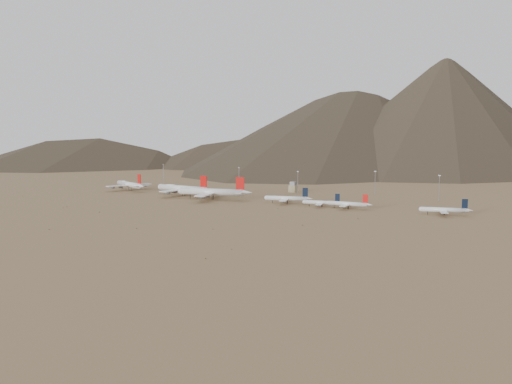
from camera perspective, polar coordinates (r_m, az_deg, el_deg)
The scene contains 16 objects.
ground at distance 480.10m, azimuth -5.43°, elevation -1.22°, with size 3000.00×3000.00×0.00m, color #A38154.
mountain_ridge at distance 1316.14m, azimuth 18.81°, elevation 9.91°, with size 4400.00×1000.00×300.00m.
widebody_west at distance 601.27m, azimuth -14.25°, elevation 0.85°, with size 66.02×52.83×20.63m.
widebody_centre at distance 537.89m, azimuth -8.38°, elevation 0.41°, with size 76.09×58.41×22.59m.
widebody_east at distance 500.77m, azimuth -5.08°, elevation 0.03°, with size 76.50×60.54×23.33m.
narrowbody_a at distance 472.22m, azimuth 3.64°, elevation -0.72°, with size 45.34×33.63×15.41m.
narrowbody_b at distance 453.33m, azimuth 7.59°, elevation -1.19°, with size 36.98×27.28×12.45m.
narrowbody_c at distance 445.21m, azimuth 10.54°, elevation -1.34°, with size 40.98×29.60×13.53m.
narrowbody_d at distance 430.58m, azimuth 20.78°, elevation -1.92°, with size 40.25×29.89×13.70m.
control_tower at distance 565.67m, azimuth 4.27°, elevation 0.50°, with size 8.00×8.00×12.00m.
mast_far_west at distance 675.35m, azimuth -10.52°, elevation 2.15°, with size 2.00×0.60×25.70m.
mast_west at distance 602.80m, azimuth -1.96°, elevation 1.74°, with size 2.00×0.60×25.70m.
mast_centre at distance 543.27m, azimuth 4.80°, elevation 1.19°, with size 2.00×0.60×25.70m.
mast_east at distance 559.47m, azimuth 13.45°, elevation 1.19°, with size 2.00×0.60×25.70m.
mast_far_east at distance 518.37m, azimuth 20.19°, elevation 0.56°, with size 2.00×0.60×25.70m.
desert_scrub at distance 437.52m, azimuth -16.35°, elevation -2.17°, with size 370.27×179.83×0.94m.
Camera 1 is at (282.83, -382.55, 64.52)m, focal length 35.00 mm.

